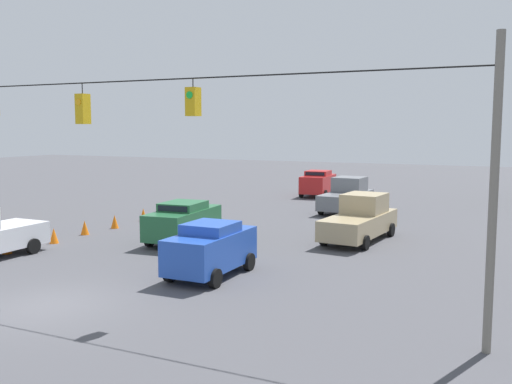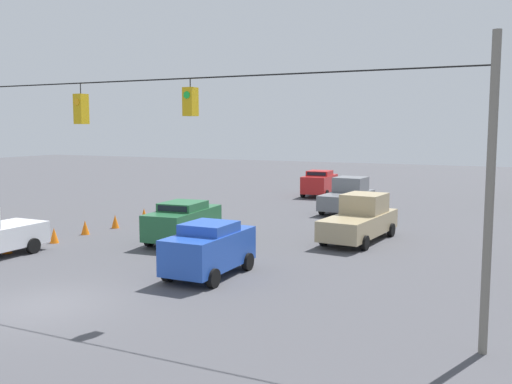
{
  "view_description": "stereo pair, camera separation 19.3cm",
  "coord_description": "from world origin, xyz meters",
  "views": [
    {
      "loc": [
        -12.52,
        11.96,
        5.19
      ],
      "look_at": [
        -0.88,
        -12.43,
        2.13
      ],
      "focal_mm": 40.0,
      "sensor_mm": 36.0,
      "label": 1
    },
    {
      "loc": [
        -12.69,
        11.87,
        5.19
      ],
      "look_at": [
        -0.88,
        -12.43,
        2.13
      ],
      "focal_mm": 40.0,
      "sensor_mm": 36.0,
      "label": 2
    }
  ],
  "objects": [
    {
      "name": "sedan_blue_crossing_near",
      "position": [
        -2.66,
        -5.04,
        0.99
      ],
      "size": [
        1.98,
        3.92,
        1.89
      ],
      "color": "#234CB2",
      "rests_on": "ground_plane"
    },
    {
      "name": "pickup_truck_grey_oncoming_deep",
      "position": [
        -2.55,
        -22.01,
        0.98
      ],
      "size": [
        2.35,
        5.28,
        2.12
      ],
      "color": "slate",
      "rests_on": "ground_plane"
    },
    {
      "name": "traffic_cone_nearest",
      "position": [
        6.75,
        -4.49,
        0.35
      ],
      "size": [
        0.4,
        0.4,
        0.69
      ],
      "primitive_type": "cone",
      "color": "orange",
      "rests_on": "ground_plane"
    },
    {
      "name": "ground_plane",
      "position": [
        0.0,
        0.0,
        0.0
      ],
      "size": [
        140.0,
        140.0,
        0.0
      ],
      "primitive_type": "plane",
      "color": "#47474C"
    },
    {
      "name": "traffic_cone_second",
      "position": [
        6.59,
        -6.92,
        0.35
      ],
      "size": [
        0.4,
        0.4,
        0.69
      ],
      "primitive_type": "cone",
      "color": "orange",
      "rests_on": "ground_plane"
    },
    {
      "name": "sedan_red_withflow_deep",
      "position": [
        1.76,
        -28.92,
        1.01
      ],
      "size": [
        2.24,
        4.13,
        1.94
      ],
      "color": "red",
      "rests_on": "ground_plane"
    },
    {
      "name": "pickup_truck_tan_oncoming_far",
      "position": [
        -5.68,
        -13.57,
        0.98
      ],
      "size": [
        2.49,
        5.66,
        2.12
      ],
      "color": "tan",
      "rests_on": "ground_plane"
    },
    {
      "name": "traffic_cone_third",
      "position": [
        6.77,
        -9.11,
        0.35
      ],
      "size": [
        0.4,
        0.4,
        0.69
      ],
      "primitive_type": "cone",
      "color": "orange",
      "rests_on": "ground_plane"
    },
    {
      "name": "sedan_green_withflow_mid",
      "position": [
        1.48,
        -9.71,
        0.96
      ],
      "size": [
        2.32,
        4.6,
        1.84
      ],
      "color": "#236038",
      "rests_on": "ground_plane"
    },
    {
      "name": "traffic_cone_fourth",
      "position": [
        6.62,
        -11.15,
        0.35
      ],
      "size": [
        0.4,
        0.4,
        0.69
      ],
      "primitive_type": "cone",
      "color": "orange",
      "rests_on": "ground_plane"
    },
    {
      "name": "overhead_signal_span",
      "position": [
        -0.01,
        -1.82,
        4.49
      ],
      "size": [
        23.94,
        0.38,
        7.31
      ],
      "color": "slate",
      "rests_on": "ground_plane"
    },
    {
      "name": "traffic_cone_fifth",
      "position": [
        6.75,
        -13.78,
        0.35
      ],
      "size": [
        0.4,
        0.4,
        0.69
      ],
      "primitive_type": "cone",
      "color": "orange",
      "rests_on": "ground_plane"
    }
  ]
}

